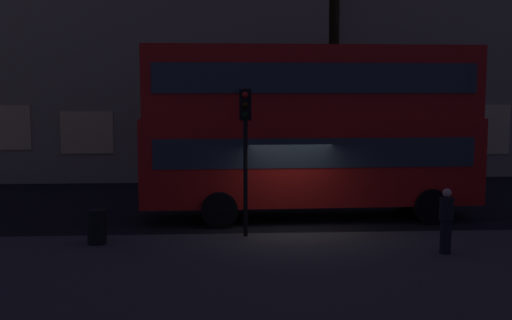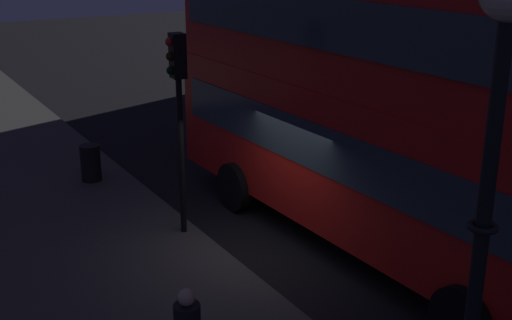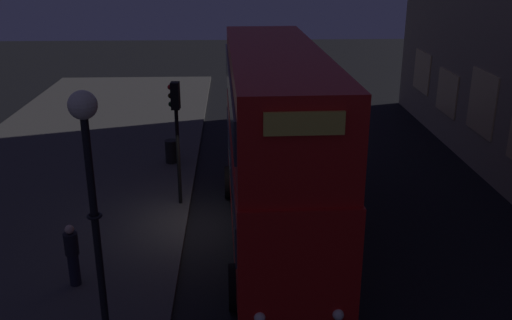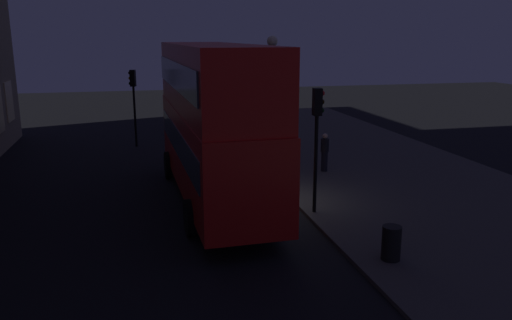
# 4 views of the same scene
# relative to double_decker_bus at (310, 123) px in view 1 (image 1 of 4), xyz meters

# --- Properties ---
(ground_plane) EXTENTS (80.00, 80.00, 0.00)m
(ground_plane) POSITION_rel_double_decker_bus_xyz_m (-0.76, -1.99, -3.07)
(ground_plane) COLOR black
(sidewalk_slab) EXTENTS (44.00, 9.82, 0.12)m
(sidewalk_slab) POSITION_rel_double_decker_bus_xyz_m (-0.76, -7.55, -3.01)
(sidewalk_slab) COLOR #423F3D
(sidewalk_slab) RESTS_ON ground
(building_plain_facade) EXTENTS (12.16, 9.70, 14.45)m
(building_plain_facade) POSITION_rel_double_decker_bus_xyz_m (8.69, 13.80, 4.16)
(building_plain_facade) COLOR tan
(building_plain_facade) RESTS_ON ground
(double_decker_bus) EXTENTS (10.82, 3.02, 5.48)m
(double_decker_bus) POSITION_rel_double_decker_bus_xyz_m (0.00, 0.00, 0.00)
(double_decker_bus) COLOR red
(double_decker_bus) RESTS_ON ground
(traffic_light_near_kerb) EXTENTS (0.34, 0.37, 4.04)m
(traffic_light_near_kerb) POSITION_rel_double_decker_bus_xyz_m (-2.19, -2.96, -0.04)
(traffic_light_near_kerb) COLOR black
(traffic_light_near_kerb) RESTS_ON sidewalk_slab
(pedestrian) EXTENTS (0.35, 0.35, 1.63)m
(pedestrian) POSITION_rel_double_decker_bus_xyz_m (2.66, -5.13, -2.11)
(pedestrian) COLOR black
(pedestrian) RESTS_ON sidewalk_slab
(litter_bin) EXTENTS (0.49, 0.49, 0.90)m
(litter_bin) POSITION_rel_double_decker_bus_xyz_m (-6.12, -3.60, -2.50)
(litter_bin) COLOR black
(litter_bin) RESTS_ON sidewalk_slab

